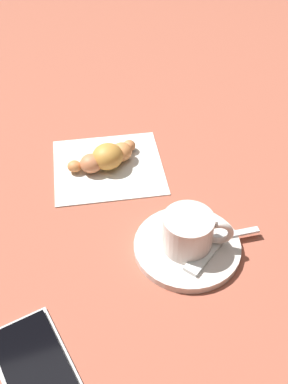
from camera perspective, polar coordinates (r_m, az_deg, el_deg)
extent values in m
plane|color=#A3543F|center=(0.69, -0.06, -1.70)|extent=(1.80, 1.80, 0.00)
cylinder|color=silver|center=(0.63, 5.26, -6.67)|extent=(0.14, 0.14, 0.01)
cylinder|color=silver|center=(0.61, 5.33, -4.86)|extent=(0.07, 0.07, 0.05)
cylinder|color=black|center=(0.61, 5.33, -4.83)|extent=(0.05, 0.05, 0.00)
torus|color=silver|center=(0.61, 9.09, -4.94)|extent=(0.02, 0.04, 0.04)
cube|color=silver|center=(0.64, 9.46, -5.32)|extent=(0.02, 0.11, 0.00)
ellipsoid|color=silver|center=(0.62, 3.72, -6.35)|extent=(0.02, 0.03, 0.01)
cube|color=white|center=(0.61, 7.24, -7.66)|extent=(0.05, 0.07, 0.01)
cube|color=silver|center=(0.75, -4.37, 3.14)|extent=(0.19, 0.20, 0.00)
ellipsoid|color=#CD7E44|center=(0.74, -8.45, 3.11)|extent=(0.03, 0.03, 0.02)
ellipsoid|color=#C5754B|center=(0.74, -6.42, 3.49)|extent=(0.04, 0.04, 0.03)
ellipsoid|color=gold|center=(0.74, -4.46, 4.33)|extent=(0.06, 0.06, 0.04)
ellipsoid|color=#D9894C|center=(0.76, -2.84, 4.87)|extent=(0.05, 0.05, 0.03)
ellipsoid|color=#CD7D4A|center=(0.78, -1.83, 5.65)|extent=(0.03, 0.03, 0.02)
cube|color=#B9B9BA|center=(0.55, -12.83, -20.56)|extent=(0.16, 0.10, 0.01)
cube|color=black|center=(0.54, -12.91, -20.35)|extent=(0.14, 0.09, 0.00)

